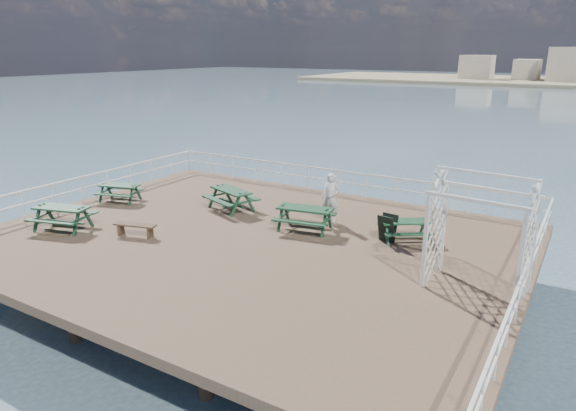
{
  "coord_description": "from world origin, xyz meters",
  "views": [
    {
      "loc": [
        9.87,
        -13.72,
        6.33
      ],
      "look_at": [
        1.01,
        0.92,
        1.1
      ],
      "focal_mm": 32.0,
      "sensor_mm": 36.0,
      "label": 1
    }
  ],
  "objects_px": {
    "picnic_table_c": "(405,226)",
    "flat_bench_near": "(135,227)",
    "picnic_table_b": "(231,195)",
    "picnic_table_d": "(62,213)",
    "trellis_arbor": "(479,239)",
    "person": "(331,198)",
    "picnic_table_e": "(305,214)",
    "picnic_table_a": "(119,189)"
  },
  "relations": [
    {
      "from": "picnic_table_b",
      "to": "picnic_table_c",
      "type": "height_order",
      "value": "picnic_table_b"
    },
    {
      "from": "trellis_arbor",
      "to": "person",
      "type": "distance_m",
      "value": 6.76
    },
    {
      "from": "picnic_table_a",
      "to": "person",
      "type": "relative_size",
      "value": 1.07
    },
    {
      "from": "picnic_table_b",
      "to": "flat_bench_near",
      "type": "bearing_deg",
      "value": -83.54
    },
    {
      "from": "picnic_table_b",
      "to": "picnic_table_d",
      "type": "xyz_separation_m",
      "value": [
        -3.82,
        -5.11,
        -0.0
      ]
    },
    {
      "from": "flat_bench_near",
      "to": "trellis_arbor",
      "type": "bearing_deg",
      "value": -6.17
    },
    {
      "from": "picnic_table_a",
      "to": "flat_bench_near",
      "type": "relative_size",
      "value": 1.27
    },
    {
      "from": "picnic_table_d",
      "to": "flat_bench_near",
      "type": "bearing_deg",
      "value": -0.01
    },
    {
      "from": "picnic_table_b",
      "to": "flat_bench_near",
      "type": "distance_m",
      "value": 4.39
    },
    {
      "from": "flat_bench_near",
      "to": "trellis_arbor",
      "type": "relative_size",
      "value": 0.48
    },
    {
      "from": "flat_bench_near",
      "to": "picnic_table_d",
      "type": "bearing_deg",
      "value": -179.02
    },
    {
      "from": "picnic_table_d",
      "to": "picnic_table_b",
      "type": "bearing_deg",
      "value": 36.72
    },
    {
      "from": "picnic_table_a",
      "to": "person",
      "type": "bearing_deg",
      "value": -2.89
    },
    {
      "from": "picnic_table_d",
      "to": "trellis_arbor",
      "type": "distance_m",
      "value": 14.27
    },
    {
      "from": "picnic_table_a",
      "to": "trellis_arbor",
      "type": "xyz_separation_m",
      "value": [
        15.04,
        -0.91,
        0.94
      ]
    },
    {
      "from": "picnic_table_a",
      "to": "picnic_table_e",
      "type": "distance_m",
      "value": 8.73
    },
    {
      "from": "picnic_table_b",
      "to": "flat_bench_near",
      "type": "xyz_separation_m",
      "value": [
        -0.99,
        -4.27,
        -0.29
      ]
    },
    {
      "from": "picnic_table_b",
      "to": "picnic_table_d",
      "type": "bearing_deg",
      "value": -107.31
    },
    {
      "from": "picnic_table_d",
      "to": "person",
      "type": "height_order",
      "value": "person"
    },
    {
      "from": "picnic_table_c",
      "to": "flat_bench_near",
      "type": "distance_m",
      "value": 9.43
    },
    {
      "from": "picnic_table_b",
      "to": "picnic_table_e",
      "type": "xyz_separation_m",
      "value": [
        3.81,
        -0.61,
        -0.0
      ]
    },
    {
      "from": "picnic_table_e",
      "to": "picnic_table_d",
      "type": "bearing_deg",
      "value": -159.63
    },
    {
      "from": "picnic_table_a",
      "to": "trellis_arbor",
      "type": "bearing_deg",
      "value": -20.09
    },
    {
      "from": "picnic_table_e",
      "to": "trellis_arbor",
      "type": "height_order",
      "value": "trellis_arbor"
    },
    {
      "from": "picnic_table_a",
      "to": "picnic_table_d",
      "type": "xyz_separation_m",
      "value": [
        1.05,
        -3.59,
        0.08
      ]
    },
    {
      "from": "person",
      "to": "picnic_table_e",
      "type": "bearing_deg",
      "value": -115.18
    },
    {
      "from": "picnic_table_c",
      "to": "trellis_arbor",
      "type": "height_order",
      "value": "trellis_arbor"
    },
    {
      "from": "picnic_table_b",
      "to": "person",
      "type": "height_order",
      "value": "person"
    },
    {
      "from": "picnic_table_c",
      "to": "flat_bench_near",
      "type": "height_order",
      "value": "picnic_table_c"
    },
    {
      "from": "picnic_table_e",
      "to": "picnic_table_a",
      "type": "bearing_deg",
      "value": 175.85
    },
    {
      "from": "trellis_arbor",
      "to": "person",
      "type": "height_order",
      "value": "trellis_arbor"
    },
    {
      "from": "picnic_table_c",
      "to": "trellis_arbor",
      "type": "relative_size",
      "value": 0.64
    },
    {
      "from": "picnic_table_b",
      "to": "picnic_table_c",
      "type": "bearing_deg",
      "value": 21.4
    },
    {
      "from": "picnic_table_b",
      "to": "picnic_table_d",
      "type": "relative_size",
      "value": 1.03
    },
    {
      "from": "picnic_table_b",
      "to": "trellis_arbor",
      "type": "xyz_separation_m",
      "value": [
        10.17,
        -2.44,
        0.85
      ]
    },
    {
      "from": "picnic_table_a",
      "to": "picnic_table_b",
      "type": "bearing_deg",
      "value": 0.74
    },
    {
      "from": "picnic_table_c",
      "to": "person",
      "type": "relative_size",
      "value": 1.12
    },
    {
      "from": "picnic_table_e",
      "to": "picnic_table_b",
      "type": "bearing_deg",
      "value": 160.76
    },
    {
      "from": "flat_bench_near",
      "to": "person",
      "type": "height_order",
      "value": "person"
    },
    {
      "from": "picnic_table_c",
      "to": "picnic_table_a",
      "type": "bearing_deg",
      "value": 153.36
    },
    {
      "from": "picnic_table_b",
      "to": "picnic_table_e",
      "type": "relative_size",
      "value": 1.08
    },
    {
      "from": "picnic_table_e",
      "to": "flat_bench_near",
      "type": "height_order",
      "value": "picnic_table_e"
    }
  ]
}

